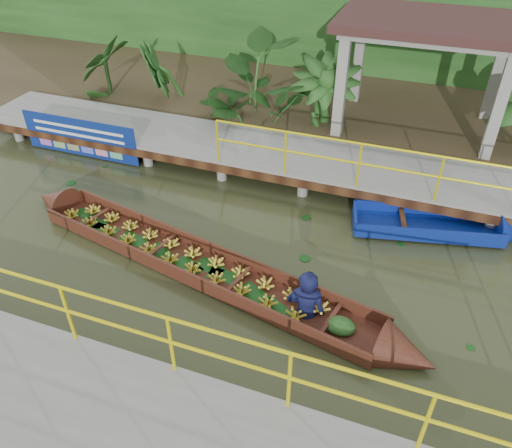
% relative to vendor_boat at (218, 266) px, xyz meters
% --- Properties ---
extents(ground, '(80.00, 80.00, 0.00)m').
position_rel_vendor_boat_xyz_m(ground, '(-0.33, 0.55, -0.29)').
color(ground, '#32361B').
rests_on(ground, ground).
extents(land_strip, '(30.00, 8.00, 0.45)m').
position_rel_vendor_boat_xyz_m(land_strip, '(-0.33, 8.05, -0.07)').
color(land_strip, '#372C1B').
rests_on(land_strip, ground).
extents(far_dock, '(16.00, 2.06, 1.66)m').
position_rel_vendor_boat_xyz_m(far_dock, '(-0.31, 3.98, 0.19)').
color(far_dock, gray).
rests_on(far_dock, ground).
extents(pavilion, '(4.40, 3.00, 3.00)m').
position_rel_vendor_boat_xyz_m(pavilion, '(2.67, 6.85, 2.53)').
color(pavilion, gray).
rests_on(pavilion, ground).
extents(foliage_backdrop, '(30.00, 0.80, 4.00)m').
position_rel_vendor_boat_xyz_m(foliage_backdrop, '(-0.33, 10.55, 1.71)').
color(foliage_backdrop, '#173C13').
rests_on(foliage_backdrop, ground).
extents(vendor_boat, '(8.84, 2.68, 2.21)m').
position_rel_vendor_boat_xyz_m(vendor_boat, '(0.00, 0.00, 0.00)').
color(vendor_boat, '#3C1710').
rests_on(vendor_boat, ground).
extents(moored_blue_boat, '(3.54, 1.60, 0.82)m').
position_rel_vendor_boat_xyz_m(moored_blue_boat, '(4.24, 2.96, -0.14)').
color(moored_blue_boat, navy).
rests_on(moored_blue_boat, ground).
extents(blue_banner, '(3.25, 0.04, 1.01)m').
position_rel_vendor_boat_xyz_m(blue_banner, '(-5.09, 3.03, 0.27)').
color(blue_banner, navy).
rests_on(blue_banner, ground).
extents(tropical_plants, '(14.46, 1.46, 1.82)m').
position_rel_vendor_boat_xyz_m(tropical_plants, '(0.06, 5.85, 1.07)').
color(tropical_plants, '#173C13').
rests_on(tropical_plants, ground).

